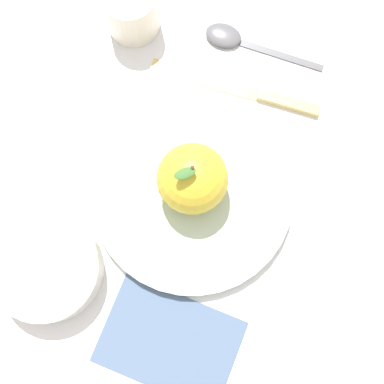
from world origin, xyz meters
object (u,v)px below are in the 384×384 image
dinner_plate (192,194)px  apple (192,179)px  knife (250,92)px  side_bowl (47,268)px  linen_napkin (170,342)px  cup (131,9)px  spoon (235,39)px

dinner_plate → apple: bearing=-131.3°
apple → knife: size_ratio=0.49×
side_bowl → knife: size_ratio=0.65×
apple → side_bowl: apple is taller
dinner_plate → apple: (-0.00, -0.01, 0.05)m
knife → linen_napkin: bearing=34.3°
apple → cup: apple is taller
spoon → linen_napkin: spoon is taller
knife → side_bowl: bearing=5.4°
apple → cup: bearing=-108.7°
dinner_plate → spoon: bearing=-143.0°
side_bowl → cup: cup is taller
apple → spoon: (-0.17, -0.12, -0.05)m
cup → knife: bearing=109.6°
linen_napkin → dinner_plate: bearing=-136.2°
side_bowl → spoon: side_bowl is taller
cup → spoon: 0.14m
dinner_plate → knife: size_ratio=1.28×
dinner_plate → spoon: dinner_plate is taller
apple → linen_napkin: apple is taller
dinner_plate → cup: (-0.08, -0.23, 0.03)m
side_bowl → spoon: 0.38m
apple → linen_napkin: bearing=44.0°
cup → linen_napkin: size_ratio=0.45×
dinner_plate → apple: apple is taller
cup → dinner_plate: bearing=70.6°
dinner_plate → side_bowl: size_ratio=1.97×
dinner_plate → linen_napkin: bearing=43.8°
cup → apple: bearing=71.3°
knife → cup: bearing=-70.4°
dinner_plate → apple: 0.05m
knife → linen_napkin: size_ratio=1.23×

